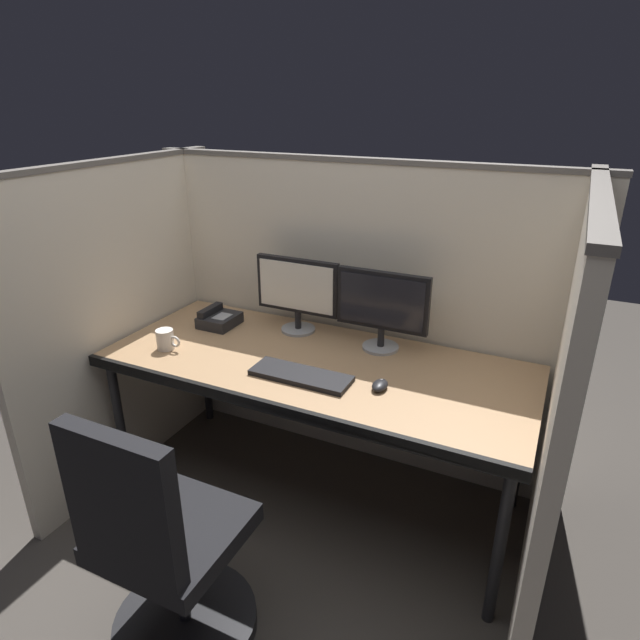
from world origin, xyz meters
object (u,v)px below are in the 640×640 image
at_px(monitor_right, 382,305).
at_px(desk_phone, 219,319).
at_px(monitor_left, 297,290).
at_px(computer_mouse, 380,385).
at_px(coffee_mug, 166,340).
at_px(desk, 314,372).
at_px(keyboard_main, 301,375).
at_px(office_chair, 167,565).

distance_m(monitor_right, desk_phone, 0.87).
bearing_deg(monitor_left, computer_mouse, -33.45).
bearing_deg(coffee_mug, monitor_left, 44.62).
height_order(desk, monitor_right, monitor_right).
distance_m(keyboard_main, computer_mouse, 0.33).
height_order(desk, desk_phone, desk_phone).
relative_size(monitor_right, keyboard_main, 1.00).
distance_m(desk, keyboard_main, 0.16).
relative_size(office_chair, keyboard_main, 2.27).
xyz_separation_m(monitor_left, coffee_mug, (-0.46, -0.45, -0.17)).
distance_m(keyboard_main, coffee_mug, 0.69).
bearing_deg(monitor_right, keyboard_main, -116.62).
distance_m(desk, coffee_mug, 0.71).
height_order(monitor_right, computer_mouse, monitor_right).
bearing_deg(computer_mouse, monitor_left, 146.55).
height_order(monitor_right, keyboard_main, monitor_right).
bearing_deg(monitor_left, desk, -51.06).
bearing_deg(desk_phone, keyboard_main, -26.37).
distance_m(keyboard_main, desk_phone, 0.71).
bearing_deg(desk_phone, desk, -14.91).
distance_m(desk, monitor_right, 0.43).
relative_size(desk, monitor_right, 4.42).
distance_m(desk, office_chair, 0.97).
xyz_separation_m(desk_phone, coffee_mug, (-0.06, -0.34, 0.01)).
bearing_deg(monitor_right, monitor_left, 177.60).
height_order(office_chair, computer_mouse, office_chair).
xyz_separation_m(office_chair, desk_phone, (-0.51, 1.07, 0.41)).
relative_size(desk_phone, coffee_mug, 1.51).
xyz_separation_m(monitor_right, computer_mouse, (0.12, -0.36, -0.20)).
height_order(desk_phone, coffee_mug, coffee_mug).
relative_size(office_chair, monitor_left, 2.27).
distance_m(monitor_right, coffee_mug, 1.01).
relative_size(keyboard_main, coffee_mug, 3.41).
bearing_deg(office_chair, coffee_mug, 124.13).
xyz_separation_m(computer_mouse, coffee_mug, (-1.02, -0.08, 0.03)).
bearing_deg(monitor_left, coffee_mug, -135.38).
distance_m(desk, monitor_left, 0.45).
xyz_separation_m(office_chair, monitor_left, (-0.11, 1.18, 0.59)).
bearing_deg(monitor_right, office_chair, -105.93).
bearing_deg(coffee_mug, computer_mouse, 4.19).
bearing_deg(computer_mouse, keyboard_main, -170.75).
bearing_deg(desk, office_chair, -97.20).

